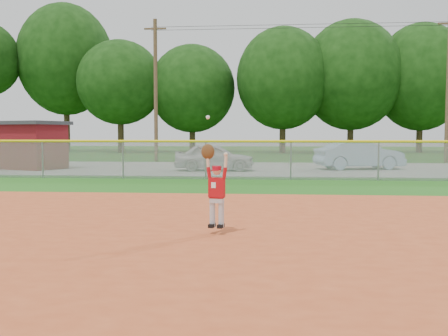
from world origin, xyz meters
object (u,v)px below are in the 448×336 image
(car_blue, at_px, (359,155))
(car_white_a, at_px, (214,157))
(ballplayer, at_px, (215,186))
(utility_shed, at_px, (31,145))

(car_blue, bearing_deg, car_white_a, 87.89)
(car_white_a, xyz_separation_m, ballplayer, (1.58, -14.96, 0.21))
(car_white_a, distance_m, car_blue, 7.24)
(car_white_a, relative_size, ballplayer, 1.92)
(car_blue, distance_m, ballplayer, 17.40)
(utility_shed, height_order, ballplayer, utility_shed)
(car_white_a, relative_size, car_blue, 0.88)
(utility_shed, bearing_deg, ballplayer, -54.80)
(car_white_a, bearing_deg, car_blue, -79.48)
(car_blue, bearing_deg, utility_shed, 79.52)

